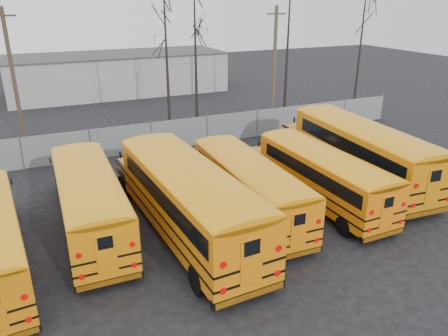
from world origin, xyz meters
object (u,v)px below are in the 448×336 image
bus_b (89,197)px  bus_e (321,172)px  bus_c (186,194)px  bus_d (247,183)px  utility_pole_left (13,75)px  bus_f (360,147)px  utility_pole_right (274,64)px

bus_b → bus_e: (10.96, -1.66, -0.06)m
bus_c → bus_d: (3.25, 0.68, -0.31)m
bus_d → bus_b: bearing=170.3°
bus_b → utility_pole_left: size_ratio=1.15×
bus_d → bus_f: 7.74m
bus_d → bus_f: bearing=10.2°
bus_d → utility_pole_left: bearing=120.3°
bus_e → bus_f: bus_f is taller
bus_d → bus_f: (7.64, 1.18, 0.30)m
bus_b → utility_pole_left: (-2.45, 15.74, 3.00)m
bus_b → bus_e: bearing=-7.4°
bus_e → utility_pole_right: 16.01m
bus_c → utility_pole_left: size_ratio=1.33×
bus_b → utility_pole_left: bearing=100.0°
bus_f → bus_b: bearing=-177.0°
bus_d → bus_e: bus_d is taller
bus_b → bus_d: (6.99, -1.37, -0.05)m
utility_pole_right → bus_c: bearing=-125.0°
bus_f → utility_pole_right: bearing=84.6°
bus_f → utility_pole_right: utility_pole_right is taller
bus_b → utility_pole_right: (16.77, 12.96, 2.95)m
bus_b → bus_d: bearing=-10.0°
utility_pole_right → bus_f: bearing=-93.2°
bus_b → utility_pole_right: bearing=38.8°
bus_e → utility_pole_left: utility_pole_left is taller
bus_d → bus_c: bearing=-166.7°
bus_d → bus_f: bus_f is taller
bus_e → utility_pole_right: size_ratio=1.11×
bus_e → utility_pole_left: bearing=126.7°
bus_c → utility_pole_left: (-6.20, 17.80, 2.73)m
bus_d → bus_f: size_ratio=0.84×
bus_c → utility_pole_right: (13.02, 15.01, 2.68)m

